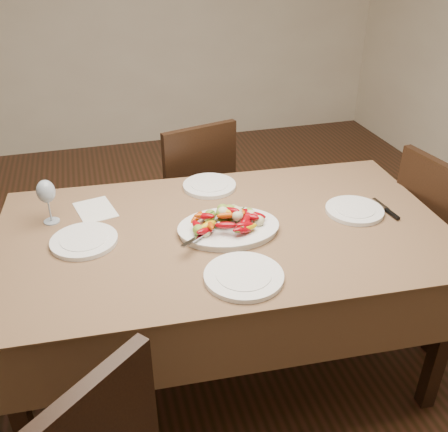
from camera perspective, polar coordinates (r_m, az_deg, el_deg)
name	(u,v)px	position (r m, az deg, el deg)	size (l,w,h in m)	color
floor	(188,373)	(2.49, -4.15, -17.44)	(6.00, 6.00, 0.00)	#351D10
dining_table	(224,301)	(2.27, 0.00, -9.67)	(1.84, 1.04, 0.76)	brown
chair_far	(186,194)	(2.93, -4.36, 2.48)	(0.42, 0.42, 0.95)	black
serving_platter	(229,229)	(2.02, 0.52, -1.52)	(0.40, 0.30, 0.02)	white
roasted_vegetables	(229,217)	(1.99, 0.53, -0.12)	(0.33, 0.22, 0.09)	#810209
serving_spoon	(214,228)	(1.96, -1.10, -1.37)	(0.28, 0.06, 0.03)	#9EA0A8
plate_left	(84,241)	(2.03, -15.69, -2.76)	(0.26, 0.26, 0.02)	white
plate_right	(354,211)	(2.23, 14.67, 0.61)	(0.25, 0.25, 0.02)	white
plate_far	(209,186)	(2.37, -1.67, 3.46)	(0.25, 0.25, 0.02)	white
plate_near	(244,276)	(1.77, 2.27, -6.92)	(0.28, 0.28, 0.02)	white
wine_glass	(48,200)	(2.17, -19.51, 1.68)	(0.08, 0.08, 0.20)	#8C99A5
menu_card	(95,210)	(2.26, -14.49, 0.70)	(0.15, 0.21, 0.00)	silver
table_knife	(387,210)	(2.29, 18.10, 0.67)	(0.02, 0.20, 0.01)	#9EA0A8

